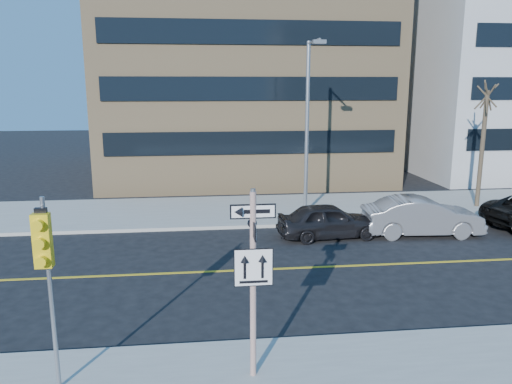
{
  "coord_description": "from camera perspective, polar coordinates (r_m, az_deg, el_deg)",
  "views": [
    {
      "loc": [
        -1.02,
        -12.04,
        6.21
      ],
      "look_at": [
        0.8,
        4.0,
        2.73
      ],
      "focal_mm": 35.0,
      "sensor_mm": 36.0,
      "label": 1
    }
  ],
  "objects": [
    {
      "name": "parked_car_a",
      "position": [
        20.82,
        8.32,
        -3.25
      ],
      "size": [
        2.03,
        4.37,
        1.45
      ],
      "primitive_type": "imported",
      "rotation": [
        0.0,
        0.0,
        1.65
      ],
      "color": "black",
      "rests_on": "ground"
    },
    {
      "name": "traffic_signal",
      "position": [
        10.35,
        -23.01,
        -6.77
      ],
      "size": [
        0.32,
        0.45,
        4.0
      ],
      "color": "gray",
      "rests_on": "near_sidewalk"
    },
    {
      "name": "ground",
      "position": [
        13.59,
        -1.49,
        -15.04
      ],
      "size": [
        120.0,
        120.0,
        0.0
      ],
      "primitive_type": "plane",
      "color": "black",
      "rests_on": "ground"
    },
    {
      "name": "streetlight_a",
      "position": [
        23.39,
        6.0,
        8.53
      ],
      "size": [
        0.55,
        2.25,
        8.0
      ],
      "color": "gray",
      "rests_on": "far_sidewalk"
    },
    {
      "name": "street_tree_west",
      "position": [
        27.24,
        24.88,
        9.61
      ],
      "size": [
        1.8,
        1.8,
        6.35
      ],
      "color": "#32291D",
      "rests_on": "far_sidewalk"
    },
    {
      "name": "parked_car_b",
      "position": [
        22.06,
        18.43,
        -2.66
      ],
      "size": [
        2.03,
        4.99,
        1.61
      ],
      "primitive_type": "imported",
      "rotation": [
        0.0,
        0.0,
        1.5
      ],
      "color": "slate",
      "rests_on": "ground"
    },
    {
      "name": "sign_pole",
      "position": [
        10.3,
        -0.33,
        -9.34
      ],
      "size": [
        0.92,
        0.92,
        4.06
      ],
      "color": "silver",
      "rests_on": "near_sidewalk"
    },
    {
      "name": "building_brick",
      "position": [
        37.27,
        -1.89,
        16.45
      ],
      "size": [
        18.0,
        18.0,
        18.0
      ],
      "primitive_type": "cube",
      "color": "tan",
      "rests_on": "ground"
    }
  ]
}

